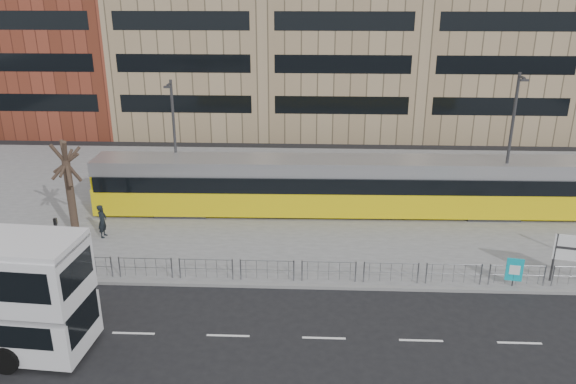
{
  "coord_description": "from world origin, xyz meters",
  "views": [
    {
      "loc": [
        1.35,
        -23.72,
        13.81
      ],
      "look_at": [
        0.08,
        6.0,
        2.72
      ],
      "focal_mm": 35.0,
      "sensor_mm": 36.0,
      "label": 1
    }
  ],
  "objects_px": {
    "traffic_light_west": "(58,240)",
    "lamp_post_west": "(175,139)",
    "tram": "(336,186)",
    "bare_tree": "(62,137)",
    "ad_panel": "(514,270)",
    "pedestrian": "(102,221)",
    "lamp_post_east": "(510,142)"
  },
  "relations": [
    {
      "from": "traffic_light_west",
      "to": "lamp_post_west",
      "type": "distance_m",
      "value": 10.75
    },
    {
      "from": "tram",
      "to": "lamp_post_west",
      "type": "height_order",
      "value": "lamp_post_west"
    },
    {
      "from": "bare_tree",
      "to": "tram",
      "type": "bearing_deg",
      "value": 15.48
    },
    {
      "from": "ad_panel",
      "to": "pedestrian",
      "type": "bearing_deg",
      "value": 178.29
    },
    {
      "from": "pedestrian",
      "to": "bare_tree",
      "type": "distance_m",
      "value": 5.16
    },
    {
      "from": "tram",
      "to": "lamp_post_east",
      "type": "relative_size",
      "value": 3.37
    },
    {
      "from": "bare_tree",
      "to": "traffic_light_west",
      "type": "bearing_deg",
      "value": -75.2
    },
    {
      "from": "ad_panel",
      "to": "traffic_light_west",
      "type": "relative_size",
      "value": 0.47
    },
    {
      "from": "ad_panel",
      "to": "lamp_post_west",
      "type": "height_order",
      "value": "lamp_post_west"
    },
    {
      "from": "lamp_post_east",
      "to": "bare_tree",
      "type": "relative_size",
      "value": 1.13
    },
    {
      "from": "lamp_post_west",
      "to": "bare_tree",
      "type": "height_order",
      "value": "lamp_post_west"
    },
    {
      "from": "traffic_light_west",
      "to": "lamp_post_west",
      "type": "xyz_separation_m",
      "value": [
        3.6,
        9.83,
        2.47
      ]
    },
    {
      "from": "tram",
      "to": "traffic_light_west",
      "type": "distance_m",
      "value": 16.42
    },
    {
      "from": "ad_panel",
      "to": "bare_tree",
      "type": "distance_m",
      "value": 24.25
    },
    {
      "from": "pedestrian",
      "to": "lamp_post_east",
      "type": "distance_m",
      "value": 24.18
    },
    {
      "from": "ad_panel",
      "to": "traffic_light_west",
      "type": "xyz_separation_m",
      "value": [
        -22.0,
        0.09,
        1.12
      ]
    },
    {
      "from": "lamp_post_west",
      "to": "lamp_post_east",
      "type": "bearing_deg",
      "value": -4.09
    },
    {
      "from": "tram",
      "to": "ad_panel",
      "type": "relative_size",
      "value": 20.59
    },
    {
      "from": "pedestrian",
      "to": "traffic_light_west",
      "type": "distance_m",
      "value": 4.74
    },
    {
      "from": "ad_panel",
      "to": "lamp_post_east",
      "type": "distance_m",
      "value": 9.56
    },
    {
      "from": "lamp_post_west",
      "to": "tram",
      "type": "bearing_deg",
      "value": -5.31
    },
    {
      "from": "tram",
      "to": "bare_tree",
      "type": "relative_size",
      "value": 3.81
    },
    {
      "from": "traffic_light_west",
      "to": "lamp_post_west",
      "type": "height_order",
      "value": "lamp_post_west"
    },
    {
      "from": "pedestrian",
      "to": "traffic_light_west",
      "type": "height_order",
      "value": "traffic_light_west"
    },
    {
      "from": "pedestrian",
      "to": "bare_tree",
      "type": "xyz_separation_m",
      "value": [
        -1.67,
        0.1,
        4.88
      ]
    },
    {
      "from": "bare_tree",
      "to": "lamp_post_west",
      "type": "bearing_deg",
      "value": 46.59
    },
    {
      "from": "tram",
      "to": "pedestrian",
      "type": "bearing_deg",
      "value": -163.33
    },
    {
      "from": "tram",
      "to": "traffic_light_west",
      "type": "xyz_separation_m",
      "value": [
        -13.81,
        -8.88,
        0.2
      ]
    },
    {
      "from": "tram",
      "to": "traffic_light_west",
      "type": "relative_size",
      "value": 9.7
    },
    {
      "from": "ad_panel",
      "to": "lamp_post_west",
      "type": "xyz_separation_m",
      "value": [
        -18.4,
        9.91,
        3.59
      ]
    },
    {
      "from": "lamp_post_east",
      "to": "traffic_light_west",
      "type": "bearing_deg",
      "value": -160.77
    },
    {
      "from": "traffic_light_west",
      "to": "lamp_post_east",
      "type": "relative_size",
      "value": 0.35
    }
  ]
}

